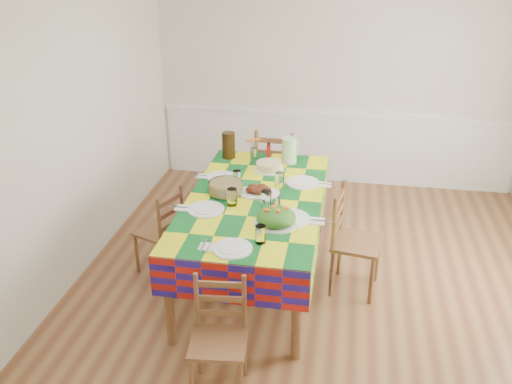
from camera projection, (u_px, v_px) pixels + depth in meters
room at (326, 151)px, 4.39m from camera, size 4.58×5.08×2.78m
wainscot at (334, 146)px, 6.97m from camera, size 4.41×0.06×0.92m
dining_table at (255, 207)px, 4.80m from camera, size 1.17×2.18×0.85m
setting_near_head at (242, 243)px, 3.98m from camera, size 0.48×0.32×0.14m
setting_left_near at (215, 205)px, 4.55m from camera, size 0.57×0.34×0.15m
setting_left_far at (226, 177)px, 5.08m from camera, size 0.51×0.30×0.14m
setting_right_near at (282, 212)px, 4.43m from camera, size 0.64×0.37×0.16m
setting_right_far at (295, 182)px, 4.98m from camera, size 0.59×0.34×0.15m
meat_platter at (258, 191)px, 4.81m from camera, size 0.38×0.27×0.07m
salad_platter at (276, 217)px, 4.29m from camera, size 0.35×0.35×0.15m
pasta_bowl at (226, 188)px, 4.81m from camera, size 0.31×0.31×0.11m
cake at (269, 166)px, 5.30m from camera, size 0.30×0.30×0.08m
serving_utensils at (276, 204)px, 4.63m from camera, size 0.15×0.34×0.01m
flower_vase at (254, 151)px, 5.52m from camera, size 0.15×0.13×0.24m
hot_sauce at (269, 150)px, 5.55m from camera, size 0.04×0.04×0.18m
green_pitcher at (289, 150)px, 5.44m from camera, size 0.15×0.15×0.26m
tea_pitcher at (229, 145)px, 5.56m from camera, size 0.14×0.14×0.27m
name_card at (227, 258)px, 3.84m from camera, size 0.09×0.03×0.02m
chair_near at (219, 338)px, 3.71m from camera, size 0.42×0.40×0.87m
chair_far at (276, 172)px, 6.12m from camera, size 0.48×0.46×1.04m
chair_left at (162, 232)px, 5.06m from camera, size 0.48×0.49×0.86m
chair_right at (352, 242)px, 4.78m from camera, size 0.47×0.49×0.97m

